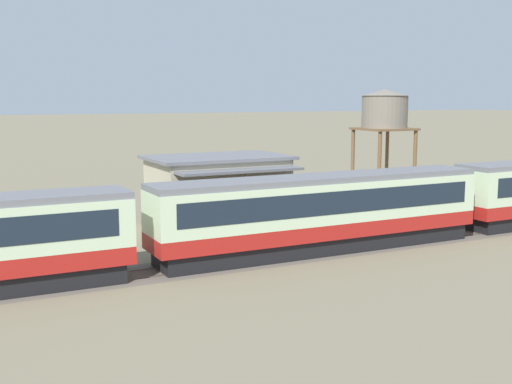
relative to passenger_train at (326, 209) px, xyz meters
The scene contains 4 objects.
passenger_train is the anchor object (origin of this frame).
railway_track 2.47m from the passenger_train, behind, with size 176.61×3.60×0.04m.
station_building 8.99m from the passenger_train, 106.53° to the left, with size 8.71×7.03×4.55m.
water_tower 17.23m from the passenger_train, 41.52° to the left, with size 3.84×3.84×8.83m.
Camera 1 is at (-38.51, -26.64, 8.20)m, focal length 45.00 mm.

